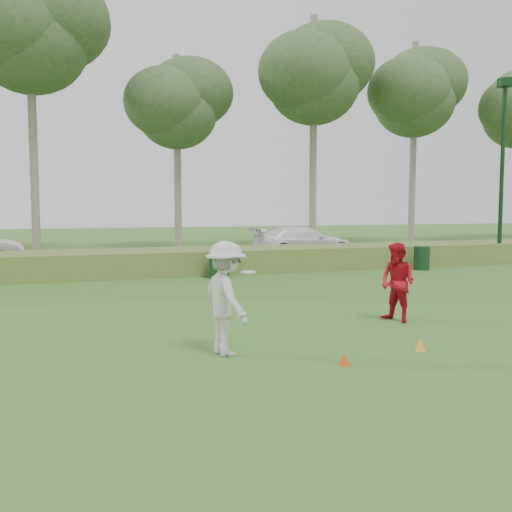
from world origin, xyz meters
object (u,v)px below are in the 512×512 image
object	(u,v)px
cone_orange	(344,359)
utility_cabinet	(219,265)
lamp_post	(503,138)
cone_yellow	(421,345)
player_white	(226,298)
car_right	(303,242)
trash_bin	(422,258)
player_red	(398,282)

from	to	relation	value
cone_orange	utility_cabinet	bearing A→B (deg)	84.86
lamp_post	cone_yellow	size ratio (longest dim) A/B	36.63
player_white	utility_cabinet	size ratio (longest dim) A/B	2.19
cone_yellow	car_right	bearing A→B (deg)	72.95
cone_orange	trash_bin	distance (m)	14.90
cone_orange	cone_yellow	size ratio (longest dim) A/B	0.89
lamp_post	player_red	bearing A→B (deg)	-139.72
utility_cabinet	trash_bin	bearing A→B (deg)	14.26
player_white	cone_yellow	size ratio (longest dim) A/B	8.84
utility_cabinet	lamp_post	bearing A→B (deg)	19.60
lamp_post	cone_yellow	world-z (taller)	lamp_post
lamp_post	cone_yellow	bearing A→B (deg)	-136.01
cone_yellow	utility_cabinet	world-z (taller)	utility_cabinet
player_red	cone_orange	distance (m)	3.98
lamp_post	cone_orange	bearing A→B (deg)	-138.77
lamp_post	player_white	distance (m)	20.18
player_white	cone_orange	bearing A→B (deg)	-139.32
trash_bin	utility_cabinet	bearing A→B (deg)	179.09
cone_yellow	car_right	world-z (taller)	car_right
cone_orange	lamp_post	bearing A→B (deg)	41.23
player_red	cone_yellow	bearing A→B (deg)	-42.84
utility_cabinet	cone_yellow	bearing A→B (deg)	-71.33
player_white	car_right	bearing A→B (deg)	-38.34
player_white	player_red	world-z (taller)	player_white
cone_yellow	trash_bin	world-z (taller)	trash_bin
player_white	cone_orange	world-z (taller)	player_white
cone_orange	car_right	bearing A→B (deg)	68.40
trash_bin	player_white	bearing A→B (deg)	-137.51
player_red	car_right	world-z (taller)	player_red
car_right	cone_orange	bearing A→B (deg)	158.59
cone_orange	utility_cabinet	size ratio (longest dim) A/B	0.22
player_red	lamp_post	bearing A→B (deg)	110.96
lamp_post	cone_yellow	distance (m)	18.47
utility_cabinet	car_right	distance (m)	8.89
player_red	player_white	bearing A→B (deg)	-90.70
utility_cabinet	player_white	bearing A→B (deg)	-89.27
player_white	player_red	bearing A→B (deg)	-82.14
player_red	car_right	xyz separation A→B (m)	(4.39, 15.30, -0.08)
trash_bin	car_right	world-z (taller)	car_right
trash_bin	car_right	bearing A→B (deg)	109.65
player_red	utility_cabinet	size ratio (longest dim) A/B	1.95
trash_bin	car_right	size ratio (longest dim) A/B	0.19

